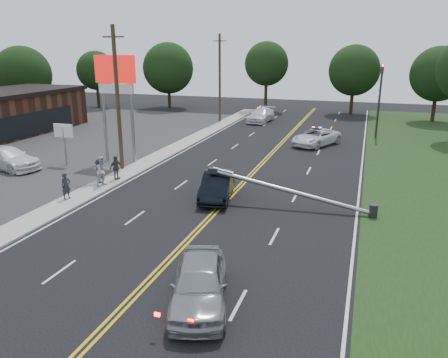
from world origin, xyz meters
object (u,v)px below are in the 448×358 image
(small_sign, at_px, (64,134))
(pylon_sign, at_px, (116,83))
(waiting_sedan, at_px, (199,283))
(emergency_a, at_px, (316,137))
(traffic_signal, at_px, (380,95))
(bystander_c, at_px, (100,171))
(bystander_b, at_px, (103,171))
(bystander_a, at_px, (66,186))
(fallen_streetlight, at_px, (299,193))
(emergency_b, at_px, (261,115))
(parked_car, at_px, (7,158))
(utility_pole_mid, at_px, (118,99))
(utility_pole_far, at_px, (220,78))
(bystander_d, at_px, (116,168))
(crashed_sedan, at_px, (217,186))

(small_sign, bearing_deg, pylon_sign, 29.74)
(waiting_sedan, height_order, emergency_a, waiting_sedan)
(traffic_signal, height_order, bystander_c, traffic_signal)
(small_sign, bearing_deg, bystander_b, -34.38)
(pylon_sign, xyz_separation_m, bystander_a, (1.74, -8.83, -5.10))
(fallen_streetlight, distance_m, emergency_b, 29.18)
(traffic_signal, bearing_deg, bystander_a, -124.49)
(pylon_sign, distance_m, traffic_signal, 24.75)
(fallen_streetlight, relative_size, parked_car, 1.72)
(bystander_a, bearing_deg, waiting_sedan, -102.27)
(emergency_a, xyz_separation_m, bystander_b, (-11.31, -16.77, 0.34))
(utility_pole_mid, xyz_separation_m, utility_pole_far, (0.00, 22.00, 0.00))
(bystander_d, bearing_deg, emergency_b, 9.98)
(small_sign, bearing_deg, crashed_sedan, -15.39)
(fallen_streetlight, bearing_deg, bystander_b, 179.93)
(traffic_signal, bearing_deg, utility_pole_mid, -134.20)
(utility_pole_mid, xyz_separation_m, emergency_a, (12.34, 12.78, -4.34))
(waiting_sedan, height_order, bystander_c, bystander_c)
(utility_pole_mid, relative_size, waiting_sedan, 2.14)
(pylon_sign, bearing_deg, fallen_streetlight, -22.22)
(small_sign, height_order, bystander_d, small_sign)
(emergency_a, xyz_separation_m, bystander_a, (-11.90, -19.62, 0.15))
(bystander_c, bearing_deg, bystander_d, -56.11)
(fallen_streetlight, height_order, waiting_sedan, fallen_streetlight)
(bystander_d, bearing_deg, bystander_b, -164.15)
(fallen_streetlight, bearing_deg, traffic_signal, 79.41)
(traffic_signal, bearing_deg, waiting_sedan, -100.36)
(small_sign, height_order, bystander_a, small_sign)
(fallen_streetlight, relative_size, waiting_sedan, 2.00)
(utility_pole_far, distance_m, waiting_sedan, 38.37)
(parked_car, relative_size, bystander_b, 2.85)
(bystander_b, bearing_deg, bystander_d, 17.23)
(traffic_signal, bearing_deg, bystander_d, -128.69)
(pylon_sign, distance_m, crashed_sedan, 12.53)
(utility_pole_far, distance_m, bystander_c, 25.88)
(fallen_streetlight, xyz_separation_m, bystander_c, (-12.90, 0.47, -0.02))
(utility_pole_mid, height_order, emergency_a, utility_pole_mid)
(traffic_signal, relative_size, crashed_sedan, 1.51)
(utility_pole_far, height_order, waiting_sedan, utility_pole_far)
(utility_pole_mid, bearing_deg, waiting_sedan, -51.02)
(utility_pole_far, relative_size, emergency_b, 1.81)
(parked_car, distance_m, bystander_c, 8.65)
(traffic_signal, xyz_separation_m, bystander_a, (-17.06, -24.83, -3.31))
(waiting_sedan, bearing_deg, bystander_c, 118.14)
(bystander_b, bearing_deg, small_sign, 74.52)
(emergency_b, relative_size, bystander_b, 2.90)
(pylon_sign, height_order, utility_pole_far, utility_pole_far)
(bystander_b, bearing_deg, utility_pole_mid, 33.32)
(utility_pole_mid, distance_m, crashed_sedan, 10.27)
(utility_pole_mid, height_order, bystander_c, utility_pole_mid)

